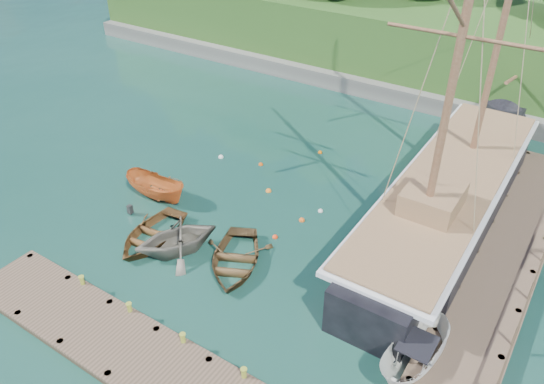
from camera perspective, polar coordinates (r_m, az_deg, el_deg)
The scene contains 20 objects.
ground at distance 26.31m, azimuth -5.28°, elevation -7.68°, with size 160.00×160.00×0.00m, color #0E312B.
dock_near at distance 21.82m, azimuth -12.02°, elevation -18.08°, with size 20.00×3.20×1.10m.
dock_east at distance 27.82m, azimuth 23.61°, elevation -7.10°, with size 3.20×24.00×1.10m.
bollard_0 at distance 26.14m, azimuth -19.42°, elevation -10.25°, with size 0.26×0.26×0.45m, color olive.
bollard_1 at distance 24.31m, azimuth -14.81°, elevation -13.24°, with size 0.26×0.26×0.45m, color olive.
bollard_2 at distance 22.74m, azimuth -9.37°, elevation -16.58°, with size 0.26×0.26×0.45m, color olive.
rowboat_0 at distance 28.30m, azimuth -12.74°, elevation -5.06°, with size 3.30×4.62×0.96m, color brown.
rowboat_1 at distance 27.26m, azimuth -10.05°, elevation -6.39°, with size 3.58×4.15×2.19m, color #676356.
rowboat_2 at distance 26.17m, azimuth -4.01°, elevation -7.86°, with size 3.42×4.79×0.99m, color #4D381F.
motorboat_orange at distance 31.42m, azimuth -12.21°, elevation -0.64°, with size 1.58×4.20×1.62m, color #C56127.
cabin_boat_white at distance 22.64m, azimuth 14.84°, elevation -17.82°, with size 1.67×4.44×1.71m, color silver.
schooner at distance 29.91m, azimuth 18.25°, elevation -1.04°, with size 5.10×27.50×20.18m.
mooring_buoy_0 at distance 31.38m, azimuth -11.83°, elevation -0.63°, with size 0.33×0.33×0.33m, color white.
mooring_buoy_1 at distance 31.29m, azimuth -0.37°, elevation 0.07°, with size 0.35×0.35×0.35m, color orange.
mooring_buoy_2 at distance 28.97m, azimuth 3.22°, elevation -3.09°, with size 0.33×0.33×0.33m, color #D75516.
mooring_buoy_3 at distance 29.74m, azimuth 5.24°, elevation -2.10°, with size 0.29×0.29×0.29m, color silver.
mooring_buoy_4 at distance 33.88m, azimuth -1.21°, elevation 2.93°, with size 0.29×0.29×0.29m, color #D84E0C.
mooring_buoy_5 at distance 35.37m, azimuth 5.19°, elevation 4.22°, with size 0.28×0.28×0.28m, color #EF6700.
mooring_buoy_6 at distance 34.85m, azimuth -5.51°, elevation 3.72°, with size 0.34×0.34×0.34m, color silver.
mooring_buoy_7 at distance 27.77m, azimuth 0.33°, elevation -4.92°, with size 0.29×0.29×0.29m, color #EE380F.
Camera 1 is at (12.85, -15.06, 17.33)m, focal length 35.00 mm.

